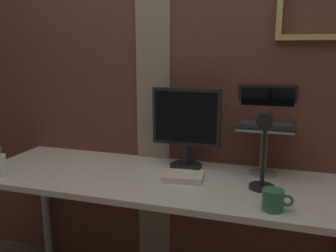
# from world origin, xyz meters

# --- Properties ---
(brick_wall_back) EXTENTS (3.47, 0.16, 2.39)m
(brick_wall_back) POSITION_xyz_m (-0.00, 0.37, 1.20)
(brick_wall_back) COLOR brown
(brick_wall_back) RESTS_ON ground_plane
(desk) EXTENTS (1.98, 0.65, 0.77)m
(desk) POSITION_xyz_m (-0.07, -0.02, 0.69)
(desk) COLOR silver
(desk) RESTS_ON ground_plane
(monitor) EXTENTS (0.38, 0.18, 0.44)m
(monitor) POSITION_xyz_m (-0.00, 0.19, 1.02)
(monitor) COLOR black
(monitor) RESTS_ON desk
(laptop_stand) EXTENTS (0.28, 0.22, 0.26)m
(laptop_stand) POSITION_xyz_m (0.42, 0.19, 0.94)
(laptop_stand) COLOR gray
(laptop_stand) RESTS_ON desk
(laptop) EXTENTS (0.31, 0.25, 0.21)m
(laptop) POSITION_xyz_m (0.42, 0.25, 1.08)
(laptop) COLOR black
(laptop) RESTS_ON laptop_stand
(desk_lamp) EXTENTS (0.12, 0.20, 0.39)m
(desk_lamp) POSITION_xyz_m (0.42, -0.07, 1.01)
(desk_lamp) COLOR black
(desk_lamp) RESTS_ON desk
(coffee_mug) EXTENTS (0.12, 0.09, 0.09)m
(coffee_mug) POSITION_xyz_m (0.48, -0.24, 0.81)
(coffee_mug) COLOR #33724C
(coffee_mug) RESTS_ON desk
(paper_clutter_stack) EXTENTS (0.21, 0.16, 0.03)m
(paper_clutter_stack) POSITION_xyz_m (0.04, -0.02, 0.78)
(paper_clutter_stack) COLOR silver
(paper_clutter_stack) RESTS_ON desk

